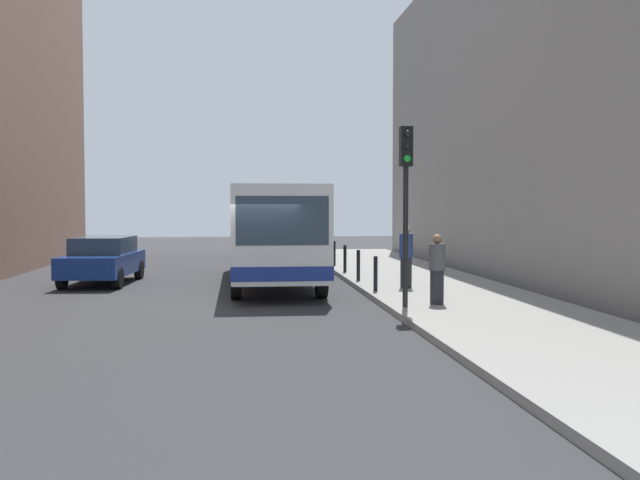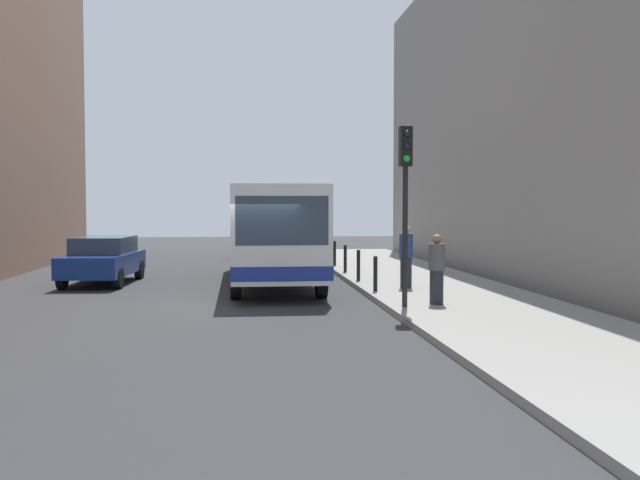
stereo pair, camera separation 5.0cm
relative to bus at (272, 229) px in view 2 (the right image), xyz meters
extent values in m
plane|color=#2D2D30|center=(-0.83, -4.77, -1.73)|extent=(80.00, 80.00, 0.00)
cube|color=gray|center=(4.57, -4.77, -1.65)|extent=(4.40, 40.00, 0.15)
cube|color=gray|center=(10.67, -0.77, 4.32)|extent=(7.00, 32.00, 12.10)
cube|color=white|center=(0.00, -0.11, 0.02)|extent=(2.50, 11.00, 2.50)
cube|color=navy|center=(0.00, -0.11, -0.93)|extent=(2.52, 11.02, 0.36)
cube|color=#2D3D4C|center=(0.00, -5.59, 0.37)|extent=(2.26, 0.06, 1.20)
cube|color=#2D3D4C|center=(0.00, 0.39, 0.37)|extent=(2.52, 9.40, 1.00)
cylinder|color=black|center=(1.13, -4.01, -1.23)|extent=(0.28, 1.00, 1.00)
cylinder|color=black|center=(-1.13, -4.01, -1.23)|extent=(0.28, 1.00, 1.00)
cylinder|color=black|center=(1.13, 3.79, -1.23)|extent=(0.28, 1.00, 1.00)
cylinder|color=black|center=(-1.13, 3.79, -1.23)|extent=(0.28, 1.00, 1.00)
cube|color=navy|center=(-5.31, 0.30, -1.09)|extent=(2.11, 4.52, 0.64)
cube|color=#2D3D4C|center=(-5.30, 0.45, -0.51)|extent=(1.77, 2.57, 0.52)
cylinder|color=black|center=(-4.60, -1.25, -1.41)|extent=(0.27, 0.65, 0.64)
cylinder|color=black|center=(-6.24, -1.13, -1.41)|extent=(0.27, 0.65, 0.64)
cylinder|color=black|center=(-4.39, 1.74, -1.41)|extent=(0.27, 0.65, 0.64)
cylinder|color=black|center=(-6.02, 1.86, -1.41)|extent=(0.27, 0.65, 0.64)
cube|color=navy|center=(-0.12, 10.83, -1.09)|extent=(1.94, 4.46, 0.64)
cube|color=#2D3D4C|center=(-0.13, 10.97, -0.51)|extent=(1.68, 2.51, 0.52)
cylinder|color=black|center=(0.75, 9.35, -1.41)|extent=(0.24, 0.65, 0.64)
cylinder|color=black|center=(-0.89, 9.30, -1.41)|extent=(0.24, 0.65, 0.64)
cylinder|color=black|center=(0.65, 12.35, -1.41)|extent=(0.24, 0.65, 0.64)
cylinder|color=black|center=(-0.99, 12.30, -1.41)|extent=(0.24, 0.65, 0.64)
cylinder|color=black|center=(2.72, -7.01, 0.02)|extent=(0.12, 0.12, 3.20)
cube|color=black|center=(2.72, -7.01, 2.07)|extent=(0.28, 0.24, 0.90)
sphere|color=black|center=(2.72, -7.14, 2.35)|extent=(0.16, 0.16, 0.16)
sphere|color=black|center=(2.72, -7.14, 2.07)|extent=(0.16, 0.16, 0.16)
sphere|color=green|center=(2.72, -7.14, 1.79)|extent=(0.16, 0.16, 0.16)
cylinder|color=black|center=(2.62, -3.92, -1.10)|extent=(0.11, 0.11, 0.95)
cylinder|color=black|center=(2.62, -1.08, -1.10)|extent=(0.11, 0.11, 0.95)
cylinder|color=black|center=(2.62, 1.76, -1.10)|extent=(0.11, 0.11, 0.95)
cylinder|color=black|center=(2.62, 4.60, -1.10)|extent=(0.11, 0.11, 0.95)
cylinder|color=#26262D|center=(3.56, -6.64, -1.17)|extent=(0.32, 0.32, 0.80)
cylinder|color=#4C4C51|center=(3.56, -6.64, -0.46)|extent=(0.38, 0.38, 0.62)
sphere|color=#8C6647|center=(3.56, -6.64, -0.04)|extent=(0.22, 0.22, 0.22)
cylinder|color=#26262D|center=(3.62, -3.23, -1.14)|extent=(0.32, 0.32, 0.86)
cylinder|color=navy|center=(3.62, -3.23, -0.38)|extent=(0.38, 0.38, 0.66)
sphere|color=tan|center=(3.62, -3.23, 0.07)|extent=(0.24, 0.24, 0.24)
camera|label=1|loc=(-1.07, -23.31, 0.73)|focal=41.10mm
camera|label=2|loc=(-1.02, -23.31, 0.73)|focal=41.10mm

